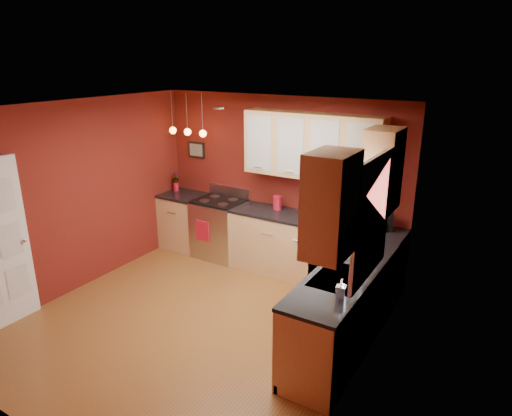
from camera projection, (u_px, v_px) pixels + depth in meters
The scene contains 26 objects.
floor at pixel (197, 323), 5.63m from camera, with size 4.20×4.20×0.00m, color brown.
ceiling at pixel (186, 109), 4.80m from camera, with size 4.00×4.20×0.02m, color beige.
wall_back at pixel (279, 183), 6.92m from camera, with size 4.00×0.02×2.60m, color maroon.
wall_front at pixel (20, 306), 3.51m from camera, with size 4.00×0.02×2.60m, color maroon.
wall_left at pixel (76, 198), 6.19m from camera, with size 0.02×4.20×2.60m, color maroon.
wall_right at pixel (361, 263), 4.23m from camera, with size 0.02×4.20×2.60m, color maroon.
base_cabinets_back_left at pixel (185, 222), 7.75m from camera, with size 0.70×0.60×0.90m, color #D7B473.
base_cabinets_back_right at pixel (313, 251), 6.59m from camera, with size 2.54×0.60×0.90m, color #D7B473.
base_cabinets_right at pixel (343, 312), 5.01m from camera, with size 0.60×2.10×0.90m, color #D7B473.
counter_back_left at pixel (183, 195), 7.60m from camera, with size 0.70×0.62×0.04m, color black.
counter_back_right at pixel (314, 221), 6.44m from camera, with size 2.54×0.62×0.04m, color black.
counter_right at pixel (345, 274), 4.87m from camera, with size 0.62×2.10×0.04m, color black.
gas_range at pixel (220, 228), 7.39m from camera, with size 0.76×0.64×1.11m.
dishwasher_front at pixel (329, 264), 6.17m from camera, with size 0.60×0.02×0.80m, color #B6B5BA.
sink at pixel (340, 280), 4.74m from camera, with size 0.50×0.70×0.33m.
window at pixel (372, 214), 4.37m from camera, with size 0.06×1.02×1.22m.
upper_cabinets_back at pixel (312, 146), 6.28m from camera, with size 2.00×0.35×0.90m, color #D7B473.
upper_cabinets_right at pixel (360, 185), 4.38m from camera, with size 0.35×1.95×0.90m, color #D7B473.
wall_picture at pixel (197, 150), 7.55m from camera, with size 0.32×0.03×0.26m, color black.
pendant_lights at pixel (188, 131), 7.12m from camera, with size 0.71×0.11×0.66m.
red_canister at pixel (277, 203), 6.81m from camera, with size 0.14×0.14×0.21m.
red_vase at pixel (176, 186), 7.77m from camera, with size 0.09×0.09×0.15m, color #B51328.
flowers at pixel (176, 178), 7.72m from camera, with size 0.11×0.11×0.20m, color #B51328.
coffee_maker at pixel (386, 222), 5.98m from camera, with size 0.21×0.20×0.25m.
soap_pump at pixel (341, 289), 4.30m from camera, with size 0.09×0.09×0.20m, color white.
dish_towel at pixel (202, 231), 7.15m from camera, with size 0.24×0.02×0.33m, color #B51328.
Camera 1 is at (3.16, -3.80, 3.13)m, focal length 32.00 mm.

